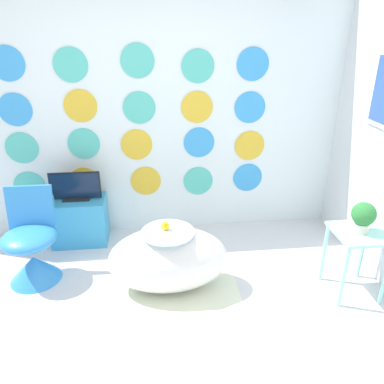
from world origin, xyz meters
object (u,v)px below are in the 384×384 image
(vase, at_px, (50,200))
(chair, at_px, (32,252))
(bathtub, at_px, (168,259))
(potted_plant_left, at_px, (363,216))
(tv, at_px, (75,188))

(vase, bearing_deg, chair, -98.95)
(vase, bearing_deg, bathtub, -34.45)
(vase, relative_size, potted_plant_left, 0.51)
(bathtub, distance_m, tv, 1.24)
(bathtub, relative_size, potted_plant_left, 3.98)
(bathtub, xyz_separation_m, potted_plant_left, (1.48, -0.21, 0.42))
(potted_plant_left, bearing_deg, bathtub, 171.98)
(chair, distance_m, vase, 0.56)
(potted_plant_left, bearing_deg, vase, 159.74)
(vase, xyz_separation_m, potted_plant_left, (2.55, -0.94, 0.18))
(bathtub, height_order, chair, chair)
(bathtub, bearing_deg, potted_plant_left, -8.02)
(tv, height_order, potted_plant_left, potted_plant_left)
(vase, bearing_deg, tv, 28.13)
(tv, relative_size, vase, 3.83)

